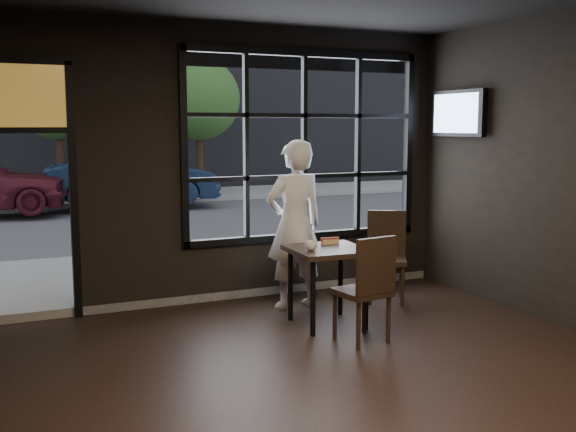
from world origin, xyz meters
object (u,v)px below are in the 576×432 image
chair_near (362,288)px  cafe_table (327,286)px  man (294,225)px  navy_car (133,177)px

chair_near → cafe_table: bearing=-93.8°
cafe_table → chair_near: (0.05, -0.61, 0.11)m
man → cafe_table: bearing=89.9°
cafe_table → chair_near: chair_near is taller
chair_near → man: bearing=-95.3°
man → navy_car: (0.18, 9.86, -0.17)m
cafe_table → navy_car: navy_car is taller
cafe_table → man: (-0.03, 0.75, 0.54)m
navy_car → cafe_table: bearing=-174.6°
cafe_table → navy_car: (0.15, 10.62, 0.37)m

